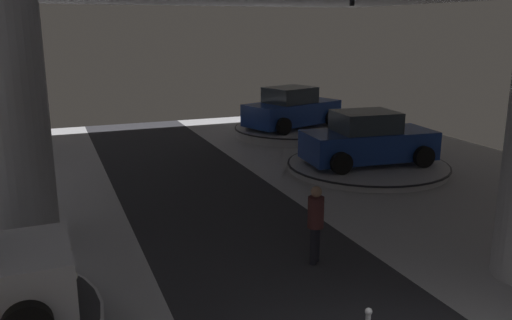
{
  "coord_description": "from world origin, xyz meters",
  "views": [
    {
      "loc": [
        -3.81,
        -3.78,
        4.6
      ],
      "look_at": [
        0.85,
        7.98,
        1.4
      ],
      "focal_mm": 37.48,
      "sensor_mm": 36.0,
      "label": 1
    }
  ],
  "objects_px": {
    "display_platform_deep_right": "(292,131)",
    "display_car_deep_right": "(292,109)",
    "display_car_far_right": "(368,140)",
    "display_platform_far_right": "(367,166)",
    "visitor_walking_far": "(316,220)",
    "column_left": "(11,118)"
  },
  "relations": [
    {
      "from": "column_left",
      "to": "display_car_far_right",
      "type": "xyz_separation_m",
      "value": [
        10.28,
        2.44,
        -1.76
      ]
    },
    {
      "from": "display_platform_deep_right",
      "to": "display_car_far_right",
      "type": "height_order",
      "value": "display_car_far_right"
    },
    {
      "from": "display_platform_far_right",
      "to": "column_left",
      "type": "bearing_deg",
      "value": -166.68
    },
    {
      "from": "display_platform_deep_right",
      "to": "display_platform_far_right",
      "type": "xyz_separation_m",
      "value": [
        -0.09,
        -5.95,
        -0.08
      ]
    },
    {
      "from": "column_left",
      "to": "display_platform_far_right",
      "type": "relative_size",
      "value": 1.05
    },
    {
      "from": "display_car_deep_right",
      "to": "display_car_far_right",
      "type": "relative_size",
      "value": 1.05
    },
    {
      "from": "display_platform_deep_right",
      "to": "display_car_far_right",
      "type": "distance_m",
      "value": 6.0
    },
    {
      "from": "column_left",
      "to": "display_platform_far_right",
      "type": "xyz_separation_m",
      "value": [
        10.31,
        2.44,
        -2.62
      ]
    },
    {
      "from": "display_platform_deep_right",
      "to": "visitor_walking_far",
      "type": "bearing_deg",
      "value": -113.32
    },
    {
      "from": "display_platform_far_right",
      "to": "display_car_far_right",
      "type": "distance_m",
      "value": 0.86
    },
    {
      "from": "display_car_deep_right",
      "to": "display_car_far_right",
      "type": "height_order",
      "value": "display_car_deep_right"
    },
    {
      "from": "column_left",
      "to": "display_platform_far_right",
      "type": "height_order",
      "value": "column_left"
    },
    {
      "from": "display_platform_deep_right",
      "to": "display_car_deep_right",
      "type": "bearing_deg",
      "value": -161.19
    },
    {
      "from": "column_left",
      "to": "visitor_walking_far",
      "type": "relative_size",
      "value": 3.46
    },
    {
      "from": "display_platform_deep_right",
      "to": "visitor_walking_far",
      "type": "xyz_separation_m",
      "value": [
        -5.0,
        -11.59,
        0.7
      ]
    },
    {
      "from": "column_left",
      "to": "display_car_deep_right",
      "type": "relative_size",
      "value": 1.21
    },
    {
      "from": "display_platform_deep_right",
      "to": "display_car_far_right",
      "type": "xyz_separation_m",
      "value": [
        -0.12,
        -5.95,
        0.78
      ]
    },
    {
      "from": "visitor_walking_far",
      "to": "display_platform_far_right",
      "type": "bearing_deg",
      "value": 48.98
    },
    {
      "from": "display_platform_deep_right",
      "to": "visitor_walking_far",
      "type": "height_order",
      "value": "visitor_walking_far"
    },
    {
      "from": "column_left",
      "to": "visitor_walking_far",
      "type": "xyz_separation_m",
      "value": [
        5.4,
        -3.21,
        -1.84
      ]
    },
    {
      "from": "display_car_far_right",
      "to": "display_platform_far_right",
      "type": "bearing_deg",
      "value": -4.91
    },
    {
      "from": "display_platform_far_right",
      "to": "visitor_walking_far",
      "type": "relative_size",
      "value": 3.29
    }
  ]
}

